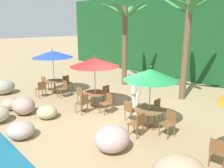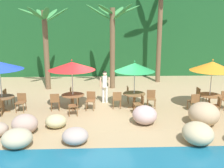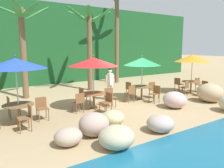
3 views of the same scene
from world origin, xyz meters
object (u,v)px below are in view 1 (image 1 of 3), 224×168
chair_green_inland (159,108)px  chair_red_seaward (107,102)px  chair_blue_seaward (63,88)px  chair_blue_left (45,82)px  dining_table_green (149,112)px  dining_table_red (95,95)px  umbrella_blue (53,54)px  palm_tree_second (188,29)px  chair_green_seaward (169,122)px  dining_table_blue (54,83)px  chair_red_left (81,94)px  umbrella_red (95,62)px  chair_red_right (83,102)px  umbrella_green (151,75)px  chair_blue_inland (67,82)px  waiter_in_white (136,90)px  palm_tree_nearest (125,30)px  chair_orange_left (218,151)px  chair_green_left (130,110)px  chair_green_right (138,123)px  chair_blue_right (41,88)px  chair_red_inland (107,93)px

chair_green_inland → chair_red_seaward: bearing=-153.6°
chair_blue_seaward → chair_blue_left: (-1.70, -0.15, 0.00)m
chair_blue_left → dining_table_green: bearing=3.8°
chair_blue_seaward → dining_table_red: 2.43m
chair_blue_seaward → dining_table_red: size_ratio=0.79×
umbrella_blue → dining_table_green: bearing=3.3°
palm_tree_second → chair_green_seaward: bearing=-66.3°
dining_table_blue → chair_red_left: 2.44m
umbrella_red → chair_red_right: size_ratio=2.82×
umbrella_blue → umbrella_green: 6.26m
chair_green_inland → palm_tree_second: 4.45m
palm_tree_second → umbrella_green: bearing=-77.4°
chair_blue_inland → palm_tree_second: size_ratio=0.17×
chair_blue_left → chair_red_seaward: bearing=3.8°
chair_red_seaward → palm_tree_second: size_ratio=0.17×
chair_red_right → waiter_in_white: 2.35m
chair_red_seaward → umbrella_green: (2.12, 0.15, 1.53)m
dining_table_red → chair_green_seaward: 3.84m
chair_red_seaward → waiter_in_white: waiter_in_white is taller
dining_table_blue → chair_green_seaward: size_ratio=1.26×
dining_table_blue → dining_table_green: same height
dining_table_green → palm_tree_nearest: size_ratio=0.22×
palm_tree_second → chair_red_seaward: bearing=-106.5°
chair_red_left → chair_orange_left: (6.59, -0.31, 0.00)m
chair_green_left → chair_green_right: (1.03, -0.73, 0.00)m
chair_red_left → palm_tree_second: palm_tree_second is taller
chair_blue_right → palm_tree_second: bearing=44.7°
chair_blue_inland → umbrella_red: bearing=-10.3°
chair_green_inland → palm_tree_second: (-0.77, 3.16, 3.04)m
chair_green_inland → chair_orange_left: bearing=-26.7°
dining_table_blue → chair_green_right: size_ratio=1.26×
dining_table_red → chair_green_right: 3.24m
chair_green_inland → palm_tree_nearest: palm_tree_nearest is taller
chair_red_inland → umbrella_green: 3.51m
chair_blue_right → chair_green_inland: 6.38m
umbrella_red → dining_table_red: umbrella_red is taller
chair_red_right → palm_tree_second: (1.90, 4.96, 3.04)m
dining_table_blue → chair_blue_right: (0.08, -0.85, -0.10)m
chair_red_inland → chair_red_left: 1.27m
chair_green_left → chair_green_right: size_ratio=1.00×
umbrella_green → chair_green_inland: 1.75m
chair_red_inland → chair_green_right: size_ratio=1.00×
chair_red_seaward → dining_table_green: bearing=4.0°
waiter_in_white → palm_tree_nearest: bearing=139.8°
chair_blue_seaward → chair_orange_left: 8.18m
palm_tree_nearest → palm_tree_second: (4.10, 0.09, 0.14)m
umbrella_red → chair_green_seaward: umbrella_red is taller
chair_orange_left → waiter_in_white: waiter_in_white is taller
dining_table_red → chair_orange_left: chair_orange_left is taller
chair_red_left → palm_tree_nearest: palm_tree_nearest is taller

